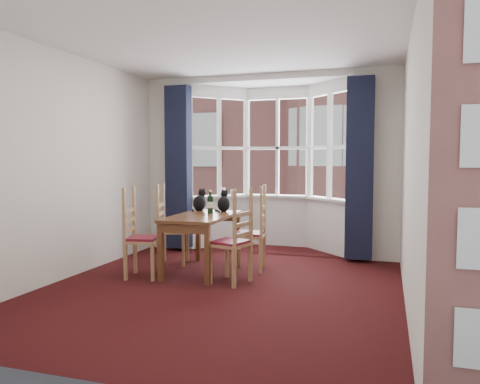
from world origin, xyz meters
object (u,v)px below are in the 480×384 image
at_px(dining_table, 202,223).
at_px(chair_left_near, 136,240).
at_px(chair_left_far, 167,231).
at_px(wine_bottle, 210,203).
at_px(chair_right_far, 256,235).
at_px(candle_tall, 224,192).
at_px(cat_right, 224,203).
at_px(chair_right_near, 237,245).
at_px(candle_short, 232,193).
at_px(cat_left, 200,202).

xyz_separation_m(dining_table, chair_left_near, (-0.68, -0.51, -0.18)).
relative_size(dining_table, chair_left_far, 1.44).
bearing_deg(wine_bottle, chair_right_far, 7.52).
bearing_deg(chair_left_near, dining_table, 36.76).
height_order(chair_left_near, chair_left_far, same).
xyz_separation_m(chair_right_far, candle_tall, (-0.99, 1.48, 0.46)).
bearing_deg(cat_right, chair_left_near, -130.09).
height_order(chair_left_near, chair_right_near, same).
bearing_deg(dining_table, chair_right_near, -35.63).
xyz_separation_m(dining_table, chair_right_near, (0.62, -0.45, -0.18)).
distance_m(chair_left_near, candle_short, 2.40).
xyz_separation_m(chair_left_near, chair_right_near, (1.31, 0.06, 0.00)).
distance_m(chair_left_near, chair_right_near, 1.31).
bearing_deg(chair_right_far, chair_right_near, -93.07).
distance_m(chair_right_far, wine_bottle, 0.75).
distance_m(dining_table, candle_tall, 1.82).
distance_m(chair_right_far, cat_left, 0.98).
distance_m(dining_table, candle_short, 1.83).
xyz_separation_m(dining_table, chair_left_far, (-0.65, 0.28, -0.18)).
bearing_deg(chair_right_far, wine_bottle, -172.48).
bearing_deg(cat_left, dining_table, -64.31).
xyz_separation_m(chair_left_far, chair_right_far, (1.31, 0.00, 0.00)).
bearing_deg(wine_bottle, cat_right, 69.53).
bearing_deg(cat_left, candle_short, 88.77).
relative_size(chair_left_far, wine_bottle, 2.95).
distance_m(chair_left_near, wine_bottle, 1.10).
relative_size(chair_right_far, candle_tall, 6.85).
height_order(dining_table, wine_bottle, wine_bottle).
xyz_separation_m(chair_right_near, candle_short, (-0.81, 2.24, 0.45)).
xyz_separation_m(chair_right_far, cat_left, (-0.88, 0.16, 0.41)).
xyz_separation_m(chair_left_near, wine_bottle, (0.72, 0.71, 0.42)).
bearing_deg(wine_bottle, chair_left_far, 173.32).
relative_size(cat_left, cat_right, 1.03).
distance_m(dining_table, wine_bottle, 0.31).
height_order(chair_left_far, candle_tall, candle_tall).
bearing_deg(dining_table, chair_left_near, -143.24).
xyz_separation_m(cat_right, candle_short, (-0.32, 1.33, 0.04)).
bearing_deg(candle_short, wine_bottle, -82.00).
height_order(chair_right_far, candle_short, candle_short).
bearing_deg(chair_right_far, chair_left_far, -179.94).
height_order(wine_bottle, candle_short, wine_bottle).
distance_m(cat_right, wine_bottle, 0.28).
bearing_deg(dining_table, cat_right, 73.47).
distance_m(chair_right_far, candle_tall, 1.84).
distance_m(chair_left_near, cat_left, 1.14).
bearing_deg(candle_tall, candle_short, 12.18).
bearing_deg(dining_table, chair_left_far, 156.61).
relative_size(chair_left_near, wine_bottle, 2.95).
relative_size(chair_left_near, chair_right_near, 1.00).
distance_m(dining_table, chair_right_near, 0.79).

